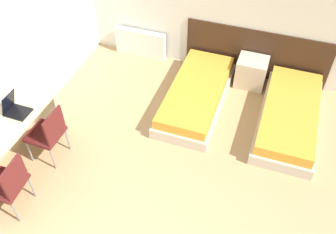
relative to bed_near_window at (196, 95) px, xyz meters
name	(u,v)px	position (x,y,z in m)	size (l,w,h in m)	color
wall_left	(8,47)	(-2.31, -1.22, 1.18)	(0.05, 5.52, 2.70)	silver
headboard_panel	(256,54)	(0.74, 1.03, 0.28)	(2.44, 0.03, 0.91)	#382316
bed_near_window	(196,95)	(0.00, 0.00, 0.00)	(0.87, 1.99, 0.35)	beige
bed_near_door	(289,116)	(1.47, 0.00, 0.00)	(0.87, 1.99, 0.35)	beige
nightstand	(251,72)	(0.74, 0.78, 0.08)	(0.49, 0.43, 0.51)	beige
radiator	(141,43)	(-1.36, 0.94, 0.09)	(0.96, 0.12, 0.52)	silver
desk	(0,144)	(-1.99, -2.19, 0.41)	(0.58, 1.85, 0.75)	#C6B28E
chair_near_laptop	(48,132)	(-1.58, -1.75, 0.33)	(0.45, 0.45, 0.88)	#511919
chair_near_notebook	(8,183)	(-1.58, -2.62, 0.33)	(0.46, 0.46, 0.88)	#511919
laptop	(15,109)	(-2.00, -1.76, 0.64)	(0.31, 0.25, 0.31)	black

